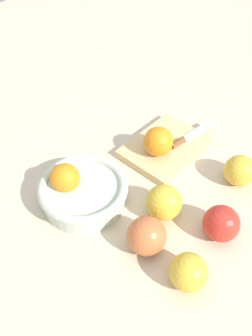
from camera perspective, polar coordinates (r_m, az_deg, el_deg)
The scene contains 10 objects.
ground_plane at distance 0.90m, azimuth 6.81°, elevation -2.00°, with size 2.40×2.40×0.00m, color beige.
bowl at distance 0.83m, azimuth -6.91°, elevation -3.45°, with size 0.20×0.20×0.10m.
cutting_board at distance 0.97m, azimuth 6.13°, elevation 3.13°, with size 0.21×0.16×0.02m, color #DBB77F.
orange_on_board at distance 0.91m, azimuth 5.02°, elevation 4.12°, with size 0.07×0.07×0.07m, color orange.
knife at distance 0.98m, azimuth 9.33°, elevation 4.65°, with size 0.16×0.04×0.01m.
apple_front_left at distance 0.72m, azimuth 9.63°, elevation -15.63°, with size 0.07×0.07×0.07m, color gold.
apple_front_right at distance 0.91m, azimuth 17.19°, elevation -0.38°, with size 0.07×0.07×0.07m, color gold.
apple_front_left_2 at distance 0.79m, azimuth 14.54°, elevation -8.32°, with size 0.08×0.08×0.08m, color red.
apple_front_left_3 at distance 0.75m, azimuth 3.20°, elevation -10.46°, with size 0.08×0.08×0.08m, color #CC6638.
apple_front_left_4 at distance 0.80m, azimuth 5.86°, elevation -5.35°, with size 0.08×0.08×0.08m, color gold.
Camera 1 is at (-0.52, -0.31, 0.66)m, focal length 39.29 mm.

